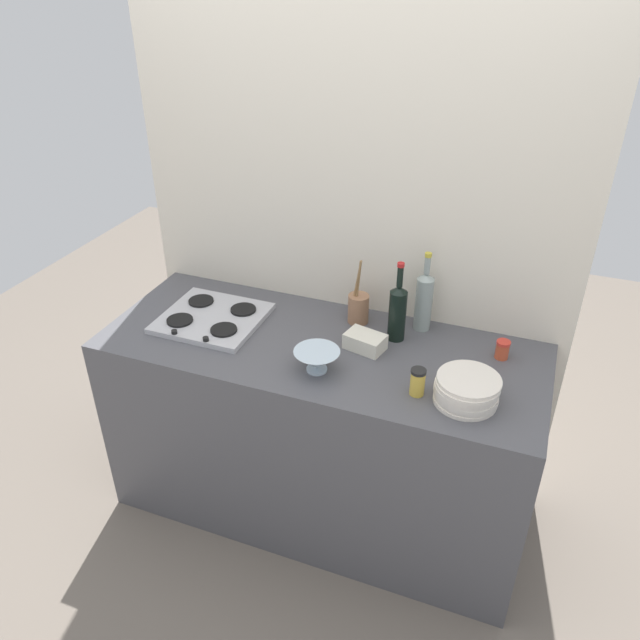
% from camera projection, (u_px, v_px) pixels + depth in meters
% --- Properties ---
extents(ground_plane, '(6.00, 6.00, 0.00)m').
position_uv_depth(ground_plane, '(320.00, 501.00, 2.99)').
color(ground_plane, '#6B6056').
rests_on(ground_plane, ground).
extents(counter_block, '(1.80, 0.70, 0.90)m').
position_uv_depth(counter_block, '(320.00, 430.00, 2.76)').
color(counter_block, '#4C4C51').
rests_on(counter_block, ground).
extents(backsplash_panel, '(1.90, 0.06, 2.37)m').
position_uv_depth(backsplash_panel, '(352.00, 244.00, 2.68)').
color(backsplash_panel, beige).
rests_on(backsplash_panel, ground).
extents(stovetop_hob, '(0.42, 0.39, 0.04)m').
position_uv_depth(stovetop_hob, '(212.00, 318.00, 2.68)').
color(stovetop_hob, '#B2B2B7').
rests_on(stovetop_hob, counter_block).
extents(plate_stack, '(0.23, 0.23, 0.10)m').
position_uv_depth(plate_stack, '(467.00, 390.00, 2.19)').
color(plate_stack, silver).
rests_on(plate_stack, counter_block).
extents(wine_bottle_leftmost, '(0.07, 0.07, 0.35)m').
position_uv_depth(wine_bottle_leftmost, '(424.00, 300.00, 2.57)').
color(wine_bottle_leftmost, gray).
rests_on(wine_bottle_leftmost, counter_block).
extents(wine_bottle_mid_left, '(0.07, 0.07, 0.34)m').
position_uv_depth(wine_bottle_mid_left, '(397.00, 311.00, 2.50)').
color(wine_bottle_mid_left, black).
rests_on(wine_bottle_mid_left, counter_block).
extents(mixing_bowl, '(0.18, 0.18, 0.09)m').
position_uv_depth(mixing_bowl, '(317.00, 360.00, 2.35)').
color(mixing_bowl, silver).
rests_on(mixing_bowl, counter_block).
extents(butter_dish, '(0.17, 0.13, 0.07)m').
position_uv_depth(butter_dish, '(365.00, 342.00, 2.49)').
color(butter_dish, silver).
rests_on(butter_dish, counter_block).
extents(utensil_crock, '(0.09, 0.09, 0.30)m').
position_uv_depth(utensil_crock, '(358.00, 308.00, 2.65)').
color(utensil_crock, '#996B4C').
rests_on(utensil_crock, counter_block).
extents(condiment_jar_front, '(0.05, 0.05, 0.08)m').
position_uv_depth(condiment_jar_front, '(502.00, 349.00, 2.43)').
color(condiment_jar_front, '#C64C2D').
rests_on(condiment_jar_front, counter_block).
extents(condiment_jar_rear, '(0.06, 0.06, 0.11)m').
position_uv_depth(condiment_jar_rear, '(418.00, 382.00, 2.23)').
color(condiment_jar_rear, gold).
rests_on(condiment_jar_rear, counter_block).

